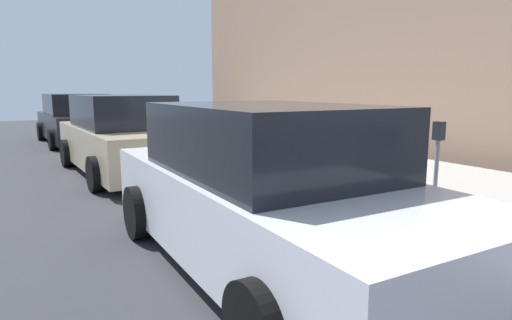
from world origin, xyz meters
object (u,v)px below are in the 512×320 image
object	(u,v)px
suitcase_navy_3	(304,166)
bollard_post	(214,143)
suitcase_olive_1	(339,182)
suitcase_teal_6	(256,161)
parked_car_charcoal_2	(76,120)
parking_meter	(437,159)
parked_car_white_0	(266,192)
suitcase_silver_4	(284,169)
parked_car_beige_1	(122,137)
suitcase_maroon_0	(359,187)
suitcase_red_2	(320,174)
suitcase_black_5	(266,161)
fire_hydrant	(232,146)

from	to	relation	value
suitcase_navy_3	bollard_post	bearing A→B (deg)	4.39
suitcase_olive_1	suitcase_teal_6	size ratio (longest dim) A/B	0.86
parked_car_charcoal_2	parking_meter	bearing A→B (deg)	-169.58
parking_meter	parked_car_white_0	bearing A→B (deg)	82.20
suitcase_silver_4	suitcase_teal_6	distance (m)	1.03
suitcase_teal_6	parked_car_beige_1	bearing A→B (deg)	43.93
suitcase_maroon_0	bollard_post	size ratio (longest dim) A/B	1.03
parked_car_white_0	parked_car_charcoal_2	bearing A→B (deg)	-0.00
suitcase_red_2	suitcase_black_5	distance (m)	1.52
suitcase_navy_3	parked_car_beige_1	bearing A→B (deg)	29.37
fire_hydrant	parked_car_charcoal_2	xyz separation A→B (m)	(7.34, 1.98, 0.18)
bollard_post	parked_car_beige_1	size ratio (longest dim) A/B	0.19
parked_car_beige_1	parked_car_charcoal_2	xyz separation A→B (m)	(6.10, -0.00, -0.01)
suitcase_navy_3	parking_meter	size ratio (longest dim) A/B	0.86
suitcase_maroon_0	suitcase_navy_3	distance (m)	1.43
bollard_post	parked_car_white_0	distance (m)	5.37
suitcase_navy_3	suitcase_teal_6	world-z (taller)	suitcase_navy_3
parking_meter	parked_car_charcoal_2	world-z (taller)	parked_car_charcoal_2
suitcase_maroon_0	suitcase_black_5	world-z (taller)	suitcase_maroon_0
parked_car_beige_1	parked_car_charcoal_2	distance (m)	6.10
suitcase_navy_3	suitcase_black_5	size ratio (longest dim) A/B	1.55
suitcase_teal_6	parked_car_white_0	bearing A→B (deg)	150.36
suitcase_maroon_0	fire_hydrant	xyz separation A→B (m)	(3.84, -0.06, 0.12)
suitcase_red_2	fire_hydrant	bearing A→B (deg)	0.15
suitcase_teal_6	parked_car_white_0	size ratio (longest dim) A/B	0.16
suitcase_black_5	parked_car_white_0	world-z (taller)	parked_car_white_0
suitcase_black_5	suitcase_teal_6	xyz separation A→B (m)	(0.51, -0.09, -0.07)
fire_hydrant	parked_car_charcoal_2	size ratio (longest dim) A/B	0.18
parked_car_white_0	suitcase_teal_6	bearing A→B (deg)	-29.64
suitcase_black_5	parking_meter	bearing A→B (deg)	-175.41
suitcase_olive_1	parked_car_white_0	size ratio (longest dim) A/B	0.14
suitcase_olive_1	parking_meter	world-z (taller)	parking_meter
suitcase_red_2	suitcase_silver_4	size ratio (longest dim) A/B	1.22
suitcase_maroon_0	suitcase_black_5	size ratio (longest dim) A/B	1.34
suitcase_red_2	suitcase_navy_3	world-z (taller)	suitcase_navy_3
suitcase_maroon_0	suitcase_black_5	xyz separation A→B (m)	(2.45, -0.04, 0.00)
parked_car_beige_1	parked_car_charcoal_2	size ratio (longest dim) A/B	1.00
parked_car_white_0	parked_car_charcoal_2	xyz separation A→B (m)	(11.82, -0.00, -0.00)
suitcase_teal_6	parking_meter	xyz separation A→B (m)	(-3.90, -0.18, 0.57)
bollard_post	fire_hydrant	bearing A→B (deg)	-165.06
parking_meter	suitcase_red_2	bearing A→B (deg)	7.34
suitcase_black_5	suitcase_teal_6	world-z (taller)	suitcase_teal_6
parked_car_white_0	parked_car_beige_1	xyz separation A→B (m)	(5.72, 0.00, 0.01)
bollard_post	parked_car_white_0	world-z (taller)	parked_car_white_0
suitcase_maroon_0	bollard_post	bearing A→B (deg)	1.20
parked_car_charcoal_2	suitcase_maroon_0	bearing A→B (deg)	-170.24
suitcase_maroon_0	parked_car_white_0	size ratio (longest dim) A/B	0.20
suitcase_silver_4	bollard_post	world-z (taller)	bollard_post
fire_hydrant	suitcase_maroon_0	bearing A→B (deg)	179.14
suitcase_red_2	parking_meter	world-z (taller)	parking_meter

